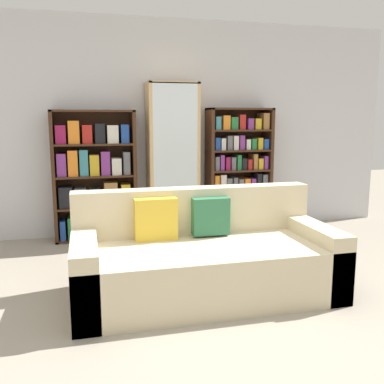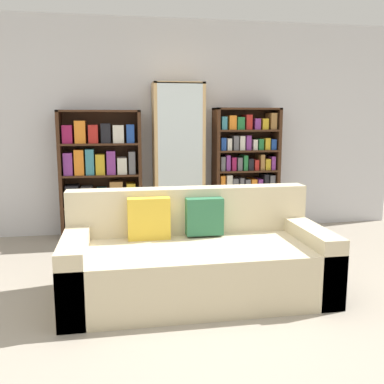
{
  "view_description": "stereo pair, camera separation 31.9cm",
  "coord_description": "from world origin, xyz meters",
  "px_view_note": "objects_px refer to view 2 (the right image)",
  "views": [
    {
      "loc": [
        -0.88,
        -2.65,
        1.47
      ],
      "look_at": [
        0.2,
        1.6,
        0.71
      ],
      "focal_mm": 40.0,
      "sensor_mm": 36.0,
      "label": 1
    },
    {
      "loc": [
        -0.57,
        -2.72,
        1.47
      ],
      "look_at": [
        0.2,
        1.6,
        0.71
      ],
      "focal_mm": 40.0,
      "sensor_mm": 36.0,
      "label": 2
    }
  ],
  "objects_px": {
    "display_cabinet": "(178,161)",
    "bookshelf_left": "(101,178)",
    "couch": "(195,260)",
    "wine_bottle": "(234,245)",
    "bookshelf_right": "(245,173)"
  },
  "relations": [
    {
      "from": "display_cabinet",
      "to": "bookshelf_left",
      "type": "bearing_deg",
      "value": 179.05
    },
    {
      "from": "couch",
      "to": "wine_bottle",
      "type": "bearing_deg",
      "value": 56.22
    },
    {
      "from": "bookshelf_left",
      "to": "display_cabinet",
      "type": "xyz_separation_m",
      "value": [
        0.97,
        -0.02,
        0.2
      ]
    },
    {
      "from": "couch",
      "to": "bookshelf_right",
      "type": "bearing_deg",
      "value": 62.34
    },
    {
      "from": "couch",
      "to": "display_cabinet",
      "type": "distance_m",
      "value": 2.05
    },
    {
      "from": "display_cabinet",
      "to": "bookshelf_right",
      "type": "relative_size",
      "value": 1.19
    },
    {
      "from": "bookshelf_left",
      "to": "display_cabinet",
      "type": "bearing_deg",
      "value": -0.95
    },
    {
      "from": "couch",
      "to": "bookshelf_right",
      "type": "xyz_separation_m",
      "value": [
        1.02,
        1.95,
        0.47
      ]
    },
    {
      "from": "couch",
      "to": "bookshelf_left",
      "type": "xyz_separation_m",
      "value": [
        -0.83,
        1.95,
        0.45
      ]
    },
    {
      "from": "wine_bottle",
      "to": "display_cabinet",
      "type": "bearing_deg",
      "value": 112.99
    },
    {
      "from": "couch",
      "to": "bookshelf_left",
      "type": "bearing_deg",
      "value": 113.1
    },
    {
      "from": "bookshelf_left",
      "to": "bookshelf_right",
      "type": "bearing_deg",
      "value": 0.0
    },
    {
      "from": "bookshelf_right",
      "to": "wine_bottle",
      "type": "bearing_deg",
      "value": -112.12
    },
    {
      "from": "bookshelf_right",
      "to": "wine_bottle",
      "type": "distance_m",
      "value": 1.32
    },
    {
      "from": "couch",
      "to": "wine_bottle",
      "type": "xyz_separation_m",
      "value": [
        0.58,
        0.87,
        -0.16
      ]
    }
  ]
}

